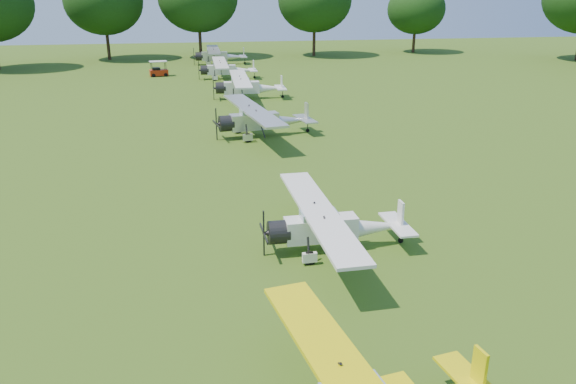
% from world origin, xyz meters
% --- Properties ---
extents(ground, '(160.00, 160.00, 0.00)m').
position_xyz_m(ground, '(0.00, 0.00, 0.00)').
color(ground, '#365715').
rests_on(ground, ground).
extents(tree_belt, '(137.36, 130.27, 14.52)m').
position_xyz_m(tree_belt, '(3.57, 0.16, 8.03)').
color(tree_belt, black).
rests_on(tree_belt, ground).
extents(aircraft_3, '(5.85, 9.30, 1.84)m').
position_xyz_m(aircraft_3, '(1.55, -6.92, 1.07)').
color(aircraft_3, white).
rests_on(aircraft_3, ground).
extents(aircraft_4, '(6.91, 10.94, 2.15)m').
position_xyz_m(aircraft_4, '(1.00, 10.99, 1.26)').
color(aircraft_4, silver).
rests_on(aircraft_4, ground).
extents(aircraft_5, '(6.62, 10.52, 2.08)m').
position_xyz_m(aircraft_5, '(1.36, 24.66, 1.21)').
color(aircraft_5, white).
rests_on(aircraft_5, ground).
extents(aircraft_6, '(6.43, 10.21, 2.02)m').
position_xyz_m(aircraft_6, '(0.18, 36.57, 1.18)').
color(aircraft_6, white).
rests_on(aircraft_6, ground).
extents(aircraft_7, '(6.91, 10.97, 2.17)m').
position_xyz_m(aircraft_7, '(-0.01, 48.81, 1.27)').
color(aircraft_7, silver).
rests_on(aircraft_7, ground).
extents(golf_cart, '(2.17, 1.55, 1.69)m').
position_xyz_m(golf_cart, '(-7.27, 39.81, 0.57)').
color(golf_cart, '#B5250C').
rests_on(golf_cart, ground).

